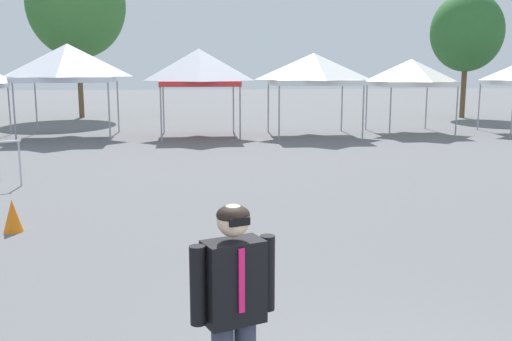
{
  "coord_description": "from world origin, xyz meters",
  "views": [
    {
      "loc": [
        -1.45,
        -3.42,
        2.71
      ],
      "look_at": [
        -0.59,
        4.48,
        1.3
      ],
      "focal_mm": 40.88,
      "sensor_mm": 36.0,
      "label": 1
    }
  ],
  "objects": [
    {
      "name": "person_foreground",
      "position": [
        -1.19,
        0.48,
        1.03
      ],
      "size": [
        0.61,
        0.37,
        1.78
      ],
      "color": "#33384C",
      "rests_on": "ground"
    },
    {
      "name": "canopy_tent_behind_right",
      "position": [
        3.34,
        19.56,
        2.65
      ],
      "size": [
        3.36,
        3.36,
        3.27
      ],
      "color": "#9E9EA3",
      "rests_on": "ground"
    },
    {
      "name": "tree_behind_tents_center",
      "position": [
        -7.51,
        29.43,
        6.02
      ],
      "size": [
        5.18,
        5.18,
        8.88
      ],
      "color": "brown",
      "rests_on": "ground"
    },
    {
      "name": "tree_behind_tents_right",
      "position": [
        13.22,
        27.1,
        4.57
      ],
      "size": [
        3.83,
        3.83,
        6.69
      ],
      "color": "brown",
      "rests_on": "ground"
    },
    {
      "name": "canopy_tent_far_left",
      "position": [
        -1.17,
        19.73,
        2.71
      ],
      "size": [
        3.12,
        3.12,
        3.43
      ],
      "color": "#9E9EA3",
      "rests_on": "ground"
    },
    {
      "name": "traffic_cone_lot_center",
      "position": [
        -4.47,
        6.37,
        0.27
      ],
      "size": [
        0.32,
        0.32,
        0.55
      ],
      "primitive_type": "cone",
      "color": "orange",
      "rests_on": "ground"
    },
    {
      "name": "canopy_tent_far_right",
      "position": [
        -6.2,
        20.02,
        2.88
      ],
      "size": [
        3.58,
        3.58,
        3.61
      ],
      "color": "#9E9EA3",
      "rests_on": "ground"
    },
    {
      "name": "canopy_tent_left_of_center",
      "position": [
        7.59,
        20.21,
        2.5
      ],
      "size": [
        3.05,
        3.05,
        3.05
      ],
      "color": "#9E9EA3",
      "rests_on": "ground"
    }
  ]
}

